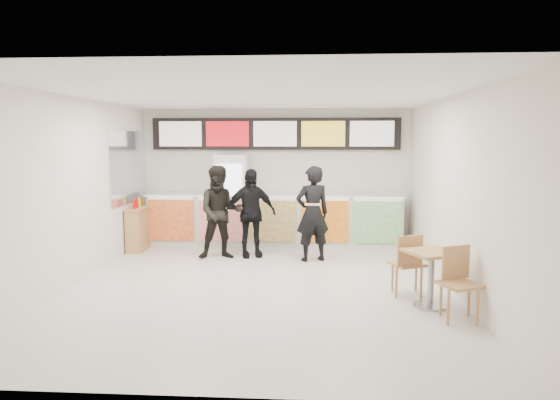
# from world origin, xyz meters

# --- Properties ---
(floor) EXTENTS (7.00, 7.00, 0.00)m
(floor) POSITION_xyz_m (0.00, 0.00, 0.00)
(floor) COLOR beige
(floor) RESTS_ON ground
(ceiling) EXTENTS (7.00, 7.00, 0.00)m
(ceiling) POSITION_xyz_m (0.00, 0.00, 3.00)
(ceiling) COLOR white
(ceiling) RESTS_ON wall_back
(wall_back) EXTENTS (6.00, 0.00, 6.00)m
(wall_back) POSITION_xyz_m (0.00, 3.50, 1.50)
(wall_back) COLOR silver
(wall_back) RESTS_ON floor
(wall_left) EXTENTS (0.00, 7.00, 7.00)m
(wall_left) POSITION_xyz_m (-3.00, 0.00, 1.50)
(wall_left) COLOR silver
(wall_left) RESTS_ON floor
(wall_right) EXTENTS (0.00, 7.00, 7.00)m
(wall_right) POSITION_xyz_m (3.00, 0.00, 1.50)
(wall_right) COLOR silver
(wall_right) RESTS_ON floor
(service_counter) EXTENTS (5.56, 0.77, 1.14)m
(service_counter) POSITION_xyz_m (0.00, 3.09, 0.57)
(service_counter) COLOR silver
(service_counter) RESTS_ON floor
(menu_board) EXTENTS (5.50, 0.14, 0.70)m
(menu_board) POSITION_xyz_m (0.00, 3.41, 2.45)
(menu_board) COLOR black
(menu_board) RESTS_ON wall_back
(drinks_fridge) EXTENTS (0.70, 0.67, 2.00)m
(drinks_fridge) POSITION_xyz_m (-0.93, 3.11, 1.00)
(drinks_fridge) COLOR white
(drinks_fridge) RESTS_ON floor
(mirror_panel) EXTENTS (0.01, 2.00, 1.50)m
(mirror_panel) POSITION_xyz_m (-2.99, 2.45, 1.75)
(mirror_panel) COLOR #B2B7BF
(mirror_panel) RESTS_ON wall_left
(customer_main) EXTENTS (0.78, 0.64, 1.83)m
(customer_main) POSITION_xyz_m (0.84, 1.73, 0.91)
(customer_main) COLOR black
(customer_main) RESTS_ON floor
(customer_left) EXTENTS (1.01, 0.86, 1.82)m
(customer_left) POSITION_xyz_m (-0.95, 1.81, 0.91)
(customer_left) COLOR black
(customer_left) RESTS_ON floor
(customer_mid) EXTENTS (1.11, 0.74, 1.75)m
(customer_mid) POSITION_xyz_m (-0.40, 2.00, 0.88)
(customer_mid) COLOR black
(customer_mid) RESTS_ON floor
(pizza_slice) EXTENTS (0.36, 0.36, 0.02)m
(pizza_slice) POSITION_xyz_m (0.84, 1.28, 1.16)
(pizza_slice) COLOR beige
(pizza_slice) RESTS_ON customer_main
(cafe_table) EXTENTS (1.05, 1.65, 0.94)m
(cafe_table) POSITION_xyz_m (2.48, -0.86, 0.55)
(cafe_table) COLOR tan
(cafe_table) RESTS_ON floor
(condiment_ledge) EXTENTS (0.33, 0.81, 1.08)m
(condiment_ledge) POSITION_xyz_m (-2.82, 2.42, 0.46)
(condiment_ledge) COLOR tan
(condiment_ledge) RESTS_ON floor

